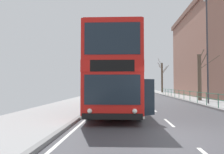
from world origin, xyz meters
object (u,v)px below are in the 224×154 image
at_px(double_decker_bus_main, 115,75).
at_px(background_building_01, 214,72).
at_px(bare_tree_far_00, 200,76).
at_px(bare_tree_far_01, 162,77).
at_px(street_lamp_far_side, 207,43).

xyz_separation_m(double_decker_bus_main, background_building_01, (20.63, 33.52, 2.36)).
relative_size(bare_tree_far_00, background_building_01, 0.37).
bearing_deg(bare_tree_far_00, double_decker_bus_main, -136.75).
bearing_deg(double_decker_bus_main, background_building_01, 58.39).
relative_size(double_decker_bus_main, bare_tree_far_01, 1.52).
bearing_deg(double_decker_bus_main, bare_tree_far_00, 43.25).
height_order(bare_tree_far_01, background_building_01, background_building_01).
relative_size(bare_tree_far_01, background_building_01, 0.53).
bearing_deg(street_lamp_far_side, double_decker_bus_main, -151.50).
distance_m(double_decker_bus_main, bare_tree_far_00, 11.54).
xyz_separation_m(bare_tree_far_01, background_building_01, (11.83, 1.47, 1.24)).
bearing_deg(bare_tree_far_00, bare_tree_far_01, 89.05).
height_order(double_decker_bus_main, bare_tree_far_00, bare_tree_far_00).
bearing_deg(bare_tree_far_00, background_building_01, 64.48).
bearing_deg(street_lamp_far_side, bare_tree_far_01, 87.92).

